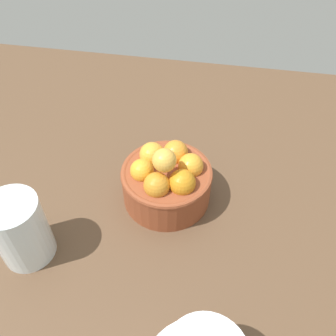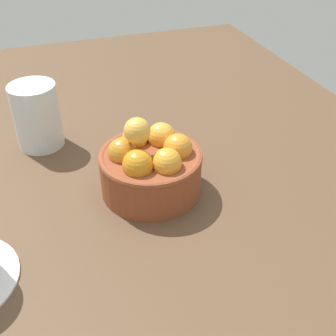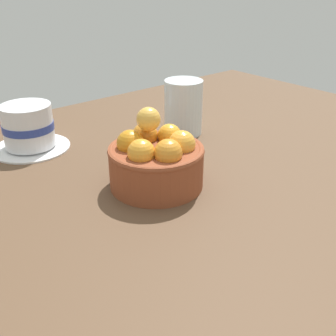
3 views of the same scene
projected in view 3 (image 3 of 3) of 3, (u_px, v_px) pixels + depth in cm
name	position (u px, v px, depth cm)	size (l,w,h in cm)	color
ground_plane	(157.00, 196.00, 62.30)	(129.62, 86.32, 3.76)	brown
terracotta_bowl	(156.00, 159.00, 59.61)	(13.90, 13.90, 11.58)	brown
coffee_cup	(28.00, 129.00, 72.01)	(13.53, 13.53, 8.02)	white
water_glass	(183.00, 107.00, 78.21)	(7.22, 7.22, 10.31)	silver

